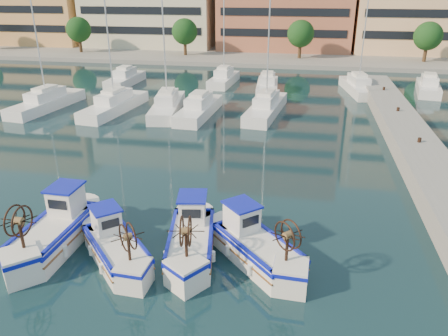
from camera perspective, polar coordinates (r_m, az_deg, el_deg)
ground at (r=19.69m, az=-6.78°, el=-11.04°), size 300.00×300.00×0.00m
quay at (r=26.84m, az=26.51°, el=-2.35°), size 3.00×60.00×1.20m
yacht_marina at (r=45.06m, az=-0.60°, el=9.45°), size 40.55×22.71×11.50m
fishing_boat_a at (r=21.03m, az=-21.18°, el=-7.46°), size 2.14×5.01×3.11m
fishing_boat_b at (r=19.30m, az=-14.00°, el=-9.78°), size 4.03×4.18×2.67m
fishing_boat_c at (r=19.22m, az=-4.31°, el=-9.01°), size 2.63×4.78×2.90m
fishing_boat_d at (r=18.74m, az=4.16°, el=-9.95°), size 4.35×4.49×2.87m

